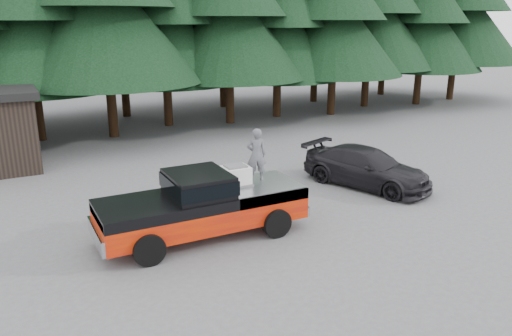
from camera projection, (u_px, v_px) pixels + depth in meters
name	position (u px, v px, depth m)	size (l,w,h in m)	color
ground	(258.00, 232.00, 14.57)	(120.00, 120.00, 0.00)	#4D4D50
pickup_truck	(203.00, 215.00, 14.12)	(6.00, 2.04, 1.33)	#C92C00
truck_cab	(198.00, 183.00, 13.80)	(1.66, 1.90, 0.59)	black
air_compressor	(236.00, 176.00, 14.49)	(0.78, 0.64, 0.53)	silver
man_on_bed	(256.00, 155.00, 14.76)	(0.58, 0.38, 1.60)	#4F5056
parked_car	(366.00, 167.00, 18.46)	(1.99, 4.89, 1.42)	black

